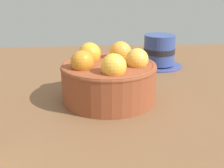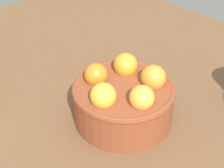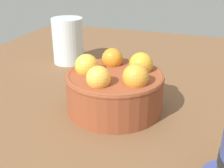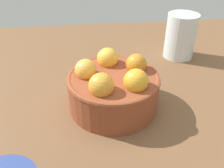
# 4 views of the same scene
# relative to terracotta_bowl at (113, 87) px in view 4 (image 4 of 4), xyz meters

# --- Properties ---
(ground_plane) EXTENTS (1.14, 0.90, 0.03)m
(ground_plane) POSITION_rel_terracotta_bowl_xyz_m (-0.00, 0.00, -0.06)
(ground_plane) COLOR brown
(terracotta_bowl) EXTENTS (0.16, 0.16, 0.10)m
(terracotta_bowl) POSITION_rel_terracotta_bowl_xyz_m (0.00, 0.00, 0.00)
(terracotta_bowl) COLOR brown
(terracotta_bowl) RESTS_ON ground_plane
(water_glass) EXTENTS (0.07, 0.07, 0.11)m
(water_glass) POSITION_rel_terracotta_bowl_xyz_m (0.19, 0.19, 0.01)
(water_glass) COLOR silver
(water_glass) RESTS_ON ground_plane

